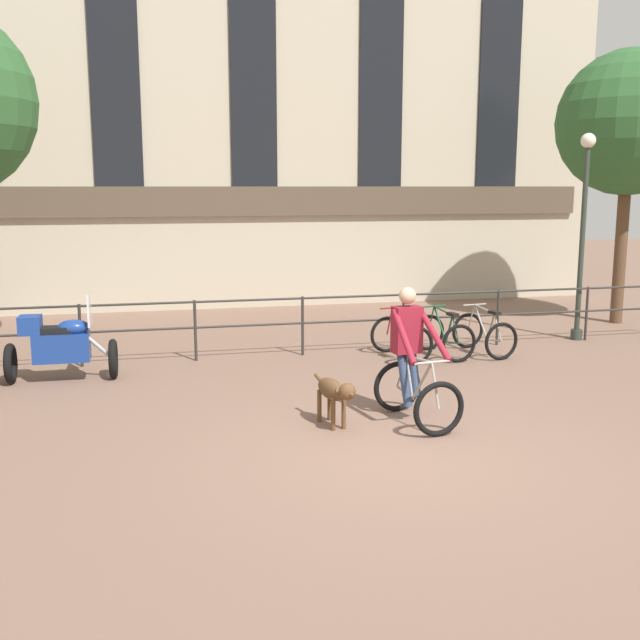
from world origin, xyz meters
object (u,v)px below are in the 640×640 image
object	(u,v)px
dog	(335,392)
parked_motorcycle	(61,345)
parked_bicycle_mid_left	(443,336)
street_lamp	(583,225)
parked_bicycle_near_lamp	(401,338)
parked_bicycle_mid_right	(484,334)
cyclist_with_bike	(412,362)

from	to	relation	value
dog	parked_motorcycle	distance (m)	4.73
parked_bicycle_mid_left	street_lamp	size ratio (longest dim) A/B	0.30
parked_motorcycle	parked_bicycle_near_lamp	size ratio (longest dim) A/B	1.37
parked_bicycle_mid_left	parked_bicycle_near_lamp	bearing A→B (deg)	-7.99
parked_motorcycle	parked_bicycle_near_lamp	world-z (taller)	parked_motorcycle
parked_bicycle_mid_left	street_lamp	distance (m)	3.71
parked_motorcycle	parked_bicycle_mid_right	xyz separation A→B (m)	(7.15, 0.23, -0.20)
dog	parked_bicycle_mid_left	xyz separation A→B (m)	(2.85, 3.39, -0.10)
cyclist_with_bike	parked_bicycle_mid_right	size ratio (longest dim) A/B	1.42
cyclist_with_bike	parked_bicycle_mid_left	distance (m)	3.82
cyclist_with_bike	parked_motorcycle	size ratio (longest dim) A/B	1.04
parked_bicycle_mid_left	street_lamp	world-z (taller)	street_lamp
parked_bicycle_mid_left	dog	bearing A→B (deg)	42.03
parked_bicycle_near_lamp	street_lamp	world-z (taller)	street_lamp
parked_motorcycle	street_lamp	bearing A→B (deg)	-82.99
street_lamp	parked_bicycle_mid_left	bearing A→B (deg)	-166.24
street_lamp	dog	bearing A→B (deg)	-145.10
parked_bicycle_near_lamp	street_lamp	distance (m)	4.38
parked_bicycle_mid_left	cyclist_with_bike	bearing A→B (deg)	53.44
dog	parked_bicycle_near_lamp	xyz separation A→B (m)	(2.07, 3.39, -0.10)
cyclist_with_bike	street_lamp	bearing A→B (deg)	32.19
dog	parked_motorcycle	xyz separation A→B (m)	(-3.52, 3.16, 0.10)
parked_bicycle_near_lamp	parked_bicycle_mid_right	bearing A→B (deg)	171.07
parked_motorcycle	cyclist_with_bike	bearing A→B (deg)	-123.25
cyclist_with_bike	dog	size ratio (longest dim) A/B	1.65
cyclist_with_bike	parked_motorcycle	bearing A→B (deg)	138.18
cyclist_with_bike	parked_bicycle_mid_right	bearing A→B (deg)	44.54
parked_bicycle_near_lamp	dog	bearing A→B (deg)	49.75
dog	street_lamp	world-z (taller)	street_lamp
street_lamp	parked_motorcycle	bearing A→B (deg)	-174.01
parked_bicycle_near_lamp	parked_motorcycle	bearing A→B (deg)	-6.54
parked_motorcycle	street_lamp	world-z (taller)	street_lamp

